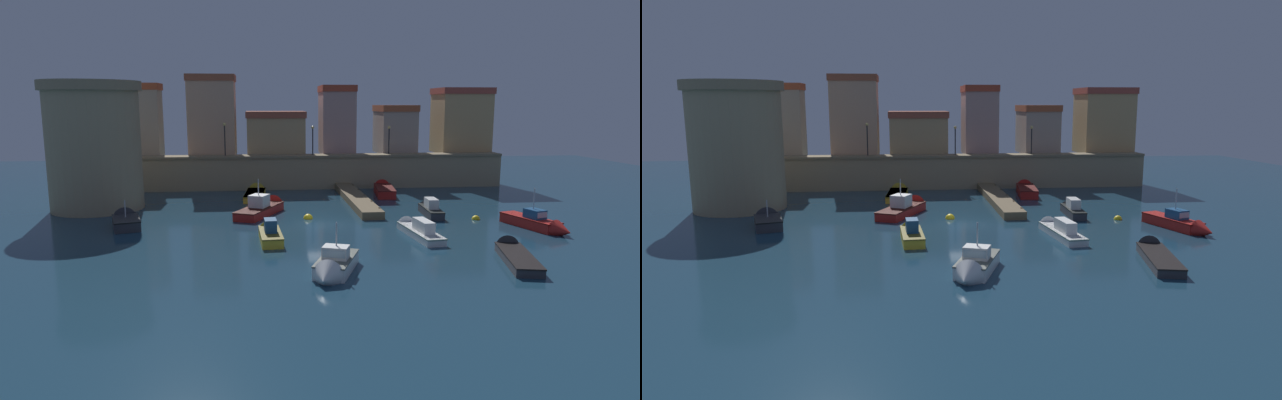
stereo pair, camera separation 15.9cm
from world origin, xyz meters
TOP-DOWN VIEW (x-y plane):
  - ground_plane at (0.00, 0.00)m, footprint 100.85×100.85m
  - quay_wall at (0.00, 17.84)m, footprint 42.56×2.37m
  - old_town_backdrop at (0.82, 21.32)m, footprint 42.36×6.00m
  - fortress_tower at (-18.57, 8.09)m, footprint 8.12×8.12m
  - pier_dock at (3.95, 8.91)m, footprint 1.80×15.79m
  - quay_lamp_0 at (-8.33, 17.84)m, footprint 0.32×0.32m
  - quay_lamp_1 at (0.84, 17.84)m, footprint 0.32×0.32m
  - quay_lamp_2 at (9.05, 17.84)m, footprint 0.32×0.32m
  - moored_boat_0 at (8.93, 2.87)m, footprint 1.42×5.58m
  - moored_boat_1 at (-4.17, -4.04)m, footprint 1.63×5.23m
  - moored_boat_2 at (-4.41, 4.88)m, footprint 4.68×7.33m
  - moored_boat_3 at (9.95, -10.04)m, footprint 2.97×7.10m
  - moored_boat_4 at (-5.21, 13.19)m, footprint 2.13×7.28m
  - moored_boat_5 at (15.05, -3.37)m, footprint 3.04×6.33m
  - moored_boat_6 at (7.57, 13.55)m, footprint 2.50×6.91m
  - moored_boat_7 at (-1.00, -12.23)m, footprint 3.33×5.28m
  - moored_boat_8 at (5.90, -3.69)m, footprint 1.98×7.10m
  - moored_boat_9 at (-14.71, 1.17)m, footprint 2.98×4.86m
  - mooring_buoy_0 at (-1.05, 2.19)m, footprint 0.75×0.75m
  - mooring_buoy_1 at (11.95, 0.47)m, footprint 0.63×0.63m

SIDE VIEW (x-z plane):
  - ground_plane at x=0.00m, z-range 0.00..0.00m
  - mooring_buoy_0 at x=-1.05m, z-range -0.37..0.37m
  - mooring_buoy_1 at x=11.95m, z-range -0.32..0.32m
  - moored_boat_3 at x=9.95m, z-range -0.43..0.99m
  - pier_dock at x=3.95m, z-range -0.03..0.67m
  - moored_boat_4 at x=-5.21m, z-range -0.49..1.14m
  - moored_boat_8 at x=5.90m, z-range -0.45..1.20m
  - moored_boat_9 at x=-14.71m, z-range -0.85..1.64m
  - moored_boat_6 at x=7.57m, z-range -0.37..1.24m
  - moored_boat_1 at x=-4.17m, z-range -0.47..1.34m
  - moored_boat_5 at x=15.05m, z-range -1.13..2.07m
  - moored_boat_0 at x=8.93m, z-range -0.34..1.28m
  - moored_boat_7 at x=-1.00m, z-range -1.09..2.04m
  - moored_boat_2 at x=-4.41m, z-range -1.26..2.22m
  - quay_wall at x=0.00m, z-range 0.02..3.59m
  - fortress_tower at x=-18.57m, z-range 0.06..10.83m
  - quay_lamp_2 at x=9.05m, z-range 4.11..7.12m
  - quay_lamp_1 at x=0.84m, z-range 4.11..7.14m
  - quay_lamp_0 at x=-8.33m, z-range 4.14..7.54m
  - old_town_backdrop at x=0.82m, z-range 2.53..11.17m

